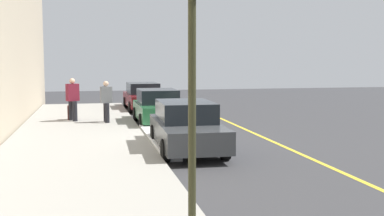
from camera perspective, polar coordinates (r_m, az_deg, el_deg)
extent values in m
plane|color=#333335|center=(15.50, -1.43, -4.48)|extent=(56.00, 56.00, 0.00)
cube|color=gray|center=(15.23, -13.76, -4.55)|extent=(28.00, 4.60, 0.15)
cube|color=gold|center=(16.40, 9.64, -3.97)|extent=(28.00, 0.14, 0.01)
cube|color=white|center=(15.88, -4.28, -3.84)|extent=(6.12, 0.56, 0.22)
cylinder|color=black|center=(24.89, -3.57, 0.18)|extent=(0.64, 0.23, 0.64)
cylinder|color=black|center=(24.65, -7.41, 0.08)|extent=(0.64, 0.23, 0.64)
cylinder|color=black|center=(27.64, -4.59, 0.74)|extent=(0.64, 0.23, 0.64)
cylinder|color=black|center=(27.42, -8.06, 0.66)|extent=(0.64, 0.23, 0.64)
cube|color=maroon|center=(26.11, -5.93, 1.02)|extent=(4.56, 1.91, 0.64)
cube|color=black|center=(26.29, -6.01, 2.41)|extent=(2.39, 1.65, 0.60)
cylinder|color=black|center=(19.20, -1.09, -1.51)|extent=(0.64, 0.22, 0.64)
cylinder|color=black|center=(18.95, -6.08, -1.64)|extent=(0.64, 0.22, 0.64)
cylinder|color=black|center=(21.69, -2.41, -0.66)|extent=(0.64, 0.22, 0.64)
cylinder|color=black|center=(21.46, -6.83, -0.77)|extent=(0.64, 0.22, 0.64)
cube|color=#1E512D|center=(20.28, -4.13, -0.35)|extent=(4.12, 1.81, 0.64)
cube|color=black|center=(20.42, -4.22, 1.44)|extent=(2.14, 1.60, 0.60)
cylinder|color=black|center=(13.18, 4.05, -4.92)|extent=(0.65, 0.24, 0.64)
cylinder|color=black|center=(12.86, -3.24, -5.19)|extent=(0.65, 0.24, 0.64)
cylinder|color=black|center=(15.89, 1.45, -3.05)|extent=(0.65, 0.24, 0.64)
cylinder|color=black|center=(15.63, -4.59, -3.22)|extent=(0.65, 0.24, 0.64)
cube|color=#383A3D|center=(14.32, -0.65, -2.94)|extent=(4.61, 1.93, 0.64)
cube|color=black|center=(14.46, -0.81, -0.37)|extent=(2.42, 1.67, 0.60)
cylinder|color=black|center=(20.01, -10.26, -0.61)|extent=(0.19, 0.19, 0.82)
cylinder|color=black|center=(20.39, -10.42, -0.49)|extent=(0.19, 0.19, 0.82)
cube|color=slate|center=(20.13, -10.38, 1.60)|extent=(0.35, 0.50, 0.70)
sphere|color=#D8AD8C|center=(20.10, -10.40, 2.92)|extent=(0.23, 0.23, 0.23)
cylinder|color=black|center=(20.80, -14.02, -0.38)|extent=(0.20, 0.20, 0.87)
cylinder|color=black|center=(21.17, -14.47, -0.29)|extent=(0.20, 0.20, 0.87)
cube|color=maroon|center=(20.91, -14.30, 1.85)|extent=(0.50, 0.59, 0.74)
sphere|color=#D8AD8C|center=(20.89, -14.34, 3.19)|extent=(0.24, 0.24, 0.24)
cylinder|color=#2D2D19|center=(7.05, 0.00, -1.14)|extent=(0.12, 0.12, 3.55)
cube|color=#471E19|center=(21.46, -14.56, -0.53)|extent=(0.34, 0.22, 0.63)
cylinder|color=#4C4C4C|center=(21.42, -14.60, 0.78)|extent=(0.03, 0.03, 0.36)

